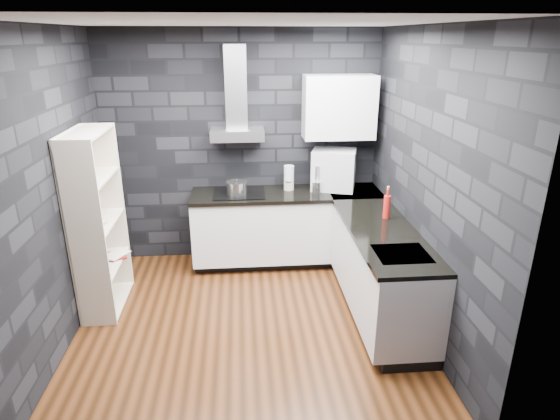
{
  "coord_description": "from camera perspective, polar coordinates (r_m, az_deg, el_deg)",
  "views": [
    {
      "loc": [
        -0.01,
        -3.83,
        2.61
      ],
      "look_at": [
        0.35,
        0.45,
        1.0
      ],
      "focal_mm": 30.0,
      "sensor_mm": 36.0,
      "label": 1
    }
  ],
  "objects": [
    {
      "name": "ceiling",
      "position": [
        3.83,
        -5.01,
        21.85
      ],
      "size": [
        3.2,
        3.2,
        0.0
      ],
      "primitive_type": "plane",
      "rotation": [
        3.14,
        0.0,
        0.0
      ],
      "color": "white"
    },
    {
      "name": "storage_jar",
      "position": [
        5.48,
        1.06,
        2.95
      ],
      "size": [
        0.11,
        0.11,
        0.1
      ],
      "primitive_type": "cylinder",
      "rotation": [
        0.0,
        0.0,
        -0.33
      ],
      "color": "tan",
      "rests_on": "counter_back_top"
    },
    {
      "name": "counter_back_top",
      "position": [
        5.42,
        0.83,
        1.96
      ],
      "size": [
        2.2,
        0.62,
        0.04
      ],
      "primitive_type": "cube",
      "color": "black",
      "rests_on": "counter_back_cab"
    },
    {
      "name": "appliance_garage",
      "position": [
        5.53,
        6.56,
        4.85
      ],
      "size": [
        0.58,
        0.5,
        0.49
      ],
      "primitive_type": "cube",
      "rotation": [
        0.0,
        0.0,
        -0.3
      ],
      "color": "#B5B8BC",
      "rests_on": "counter_back_top"
    },
    {
      "name": "cooktop",
      "position": [
        5.4,
        -5.0,
        2.09
      ],
      "size": [
        0.58,
        0.5,
        0.01
      ],
      "primitive_type": "cube",
      "color": "black",
      "rests_on": "counter_back_top"
    },
    {
      "name": "counter_back_cab",
      "position": [
        5.57,
        0.79,
        -1.91
      ],
      "size": [
        2.2,
        0.6,
        0.76
      ],
      "primitive_type": "cube",
      "color": "silver",
      "rests_on": "ground"
    },
    {
      "name": "red_bottle",
      "position": [
        4.74,
        12.88,
        0.37
      ],
      "size": [
        0.09,
        0.09,
        0.23
      ],
      "primitive_type": "cylinder",
      "rotation": [
        0.0,
        0.0,
        -0.32
      ],
      "color": "#A11914",
      "rests_on": "counter_right_top"
    },
    {
      "name": "utensil_crock",
      "position": [
        5.4,
        4.49,
        2.76
      ],
      "size": [
        0.13,
        0.13,
        0.13
      ],
      "primitive_type": "cylinder",
      "rotation": [
        0.0,
        0.0,
        -0.4
      ],
      "color": "silver",
      "rests_on": "counter_back_top"
    },
    {
      "name": "book_red",
      "position": [
        5.1,
        -20.5,
        -4.38
      ],
      "size": [
        0.17,
        0.1,
        0.24
      ],
      "primitive_type": "imported",
      "rotation": [
        0.0,
        0.0,
        0.43
      ],
      "color": "maroon",
      "rests_on": "bookshelf"
    },
    {
      "name": "toekick_back",
      "position": [
        5.79,
        0.73,
        -5.7
      ],
      "size": [
        2.18,
        0.5,
        0.1
      ],
      "primitive_type": "cube",
      "color": "black",
      "rests_on": "ground"
    },
    {
      "name": "sink_rim",
      "position": [
        4.05,
        14.63,
        -5.21
      ],
      "size": [
        0.44,
        0.4,
        0.01
      ],
      "primitive_type": "cube",
      "color": "#ADACB1",
      "rests_on": "counter_right_top"
    },
    {
      "name": "toekick_right",
      "position": [
        4.88,
        12.28,
        -11.62
      ],
      "size": [
        0.5,
        1.78,
        0.1
      ],
      "primitive_type": "cube",
      "color": "black",
      "rests_on": "ground"
    },
    {
      "name": "ground",
      "position": [
        4.63,
        -3.96,
        -13.8
      ],
      "size": [
        3.2,
        3.2,
        0.0
      ],
      "primitive_type": "plane",
      "color": "#492510"
    },
    {
      "name": "wall_front",
      "position": [
        2.54,
        -3.95,
        -9.25
      ],
      "size": [
        3.2,
        0.05,
        2.7
      ],
      "primitive_type": "cube",
      "color": "black",
      "rests_on": "ground"
    },
    {
      "name": "fruit_bowl",
      "position": [
        4.79,
        -21.58,
        -1.37
      ],
      "size": [
        0.29,
        0.29,
        0.06
      ],
      "primitive_type": "imported",
      "rotation": [
        0.0,
        0.0,
        -0.3
      ],
      "color": "white",
      "rests_on": "bookshelf"
    },
    {
      "name": "counter_right_top",
      "position": [
        4.48,
        12.46,
        -2.64
      ],
      "size": [
        0.62,
        1.8,
        0.04
      ],
      "primitive_type": "cube",
      "color": "black",
      "rests_on": "counter_right_cab"
    },
    {
      "name": "book_second",
      "position": [
        5.16,
        -20.22,
        -3.81
      ],
      "size": [
        0.17,
        0.11,
        0.25
      ],
      "primitive_type": "imported",
      "rotation": [
        0.0,
        0.0,
        -0.52
      ],
      "color": "#B2B2B2",
      "rests_on": "bookshelf"
    },
    {
      "name": "hood_body",
      "position": [
        5.36,
        -5.22,
        9.18
      ],
      "size": [
        0.6,
        0.34,
        0.12
      ],
      "primitive_type": "cube",
      "color": "#ADACB1",
      "rests_on": "wall_back"
    },
    {
      "name": "hood_chimney",
      "position": [
        5.35,
        -5.4,
        14.68
      ],
      "size": [
        0.24,
        0.2,
        0.9
      ],
      "primitive_type": "cube",
      "color": "#ADACB1",
      "rests_on": "hood_body"
    },
    {
      "name": "counter_corner_top",
      "position": [
        5.57,
        9.04,
        2.19
      ],
      "size": [
        0.62,
        0.62,
        0.04
      ],
      "primitive_type": "cube",
      "color": "black",
      "rests_on": "counter_right_cab"
    },
    {
      "name": "bookshelf",
      "position": [
        4.86,
        -21.33,
        -1.49
      ],
      "size": [
        0.45,
        0.84,
        1.8
      ],
      "primitive_type": "cube",
      "rotation": [
        0.0,
        0.0,
        0.14
      ],
      "color": "beige",
      "rests_on": "ground"
    },
    {
      "name": "wall_left",
      "position": [
        4.34,
        -26.42,
        1.48
      ],
      "size": [
        0.05,
        3.2,
        2.7
      ],
      "primitive_type": "cube",
      "color": "black",
      "rests_on": "ground"
    },
    {
      "name": "pot",
      "position": [
        5.33,
        -5.28,
        2.64
      ],
      "size": [
        0.23,
        0.23,
        0.13
      ],
      "primitive_type": "cylinder",
      "rotation": [
        0.0,
        0.0,
        0.02
      ],
      "color": "silver",
      "rests_on": "cooktop"
    },
    {
      "name": "wall_back",
      "position": [
        5.59,
        -4.64,
        7.47
      ],
      "size": [
        3.2,
        0.05,
        2.7
      ],
      "primitive_type": "cube",
      "color": "black",
      "rests_on": "ground"
    },
    {
      "name": "glass_vase",
      "position": [
        5.48,
        1.09,
        3.95
      ],
      "size": [
        0.13,
        0.13,
        0.29
      ],
      "primitive_type": "cylinder",
      "rotation": [
        0.0,
        0.0,
        0.1
      ],
      "color": "silver",
      "rests_on": "counter_back_top"
    },
    {
      "name": "upper_cabinet",
      "position": [
        5.42,
        7.21,
        12.34
      ],
      "size": [
        0.8,
        0.35,
        0.7
      ],
      "primitive_type": "cube",
      "color": "silver",
      "rests_on": "wall_back"
    },
    {
      "name": "counter_right_cab",
      "position": [
        4.66,
        12.2,
        -7.17
      ],
      "size": [
        0.6,
        1.8,
        0.76
      ],
      "primitive_type": "cube",
      "color": "silver",
      "rests_on": "ground"
    },
    {
      "name": "wall_right",
      "position": [
        4.35,
        17.53,
        2.75
      ],
      "size": [
        0.05,
        3.2,
        2.7
      ],
      "primitive_type": "cube",
      "color": "black",
      "rests_on": "ground"
    }
  ]
}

